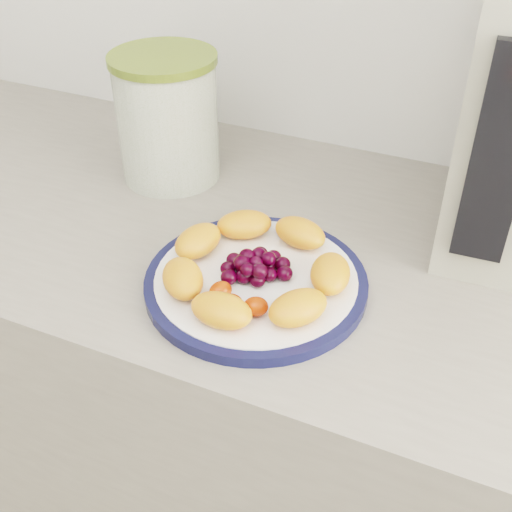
% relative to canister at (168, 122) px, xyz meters
% --- Properties ---
extents(counter, '(3.50, 0.60, 0.90)m').
position_rel_canister_xyz_m(counter, '(0.26, -0.09, -0.54)').
color(counter, gray).
rests_on(counter, floor).
extents(cabinet_face, '(3.48, 0.58, 0.84)m').
position_rel_canister_xyz_m(cabinet_face, '(0.26, -0.09, -0.57)').
color(cabinet_face, olive).
rests_on(cabinet_face, floor).
extents(plate_rim, '(0.29, 0.29, 0.01)m').
position_rel_canister_xyz_m(plate_rim, '(0.24, -0.21, -0.09)').
color(plate_rim, '#11153B').
rests_on(plate_rim, counter).
extents(plate_face, '(0.26, 0.26, 0.02)m').
position_rel_canister_xyz_m(plate_face, '(0.24, -0.21, -0.09)').
color(plate_face, white).
rests_on(plate_face, counter).
extents(canister, '(0.17, 0.17, 0.19)m').
position_rel_canister_xyz_m(canister, '(0.00, 0.00, 0.00)').
color(canister, '#3C5710').
rests_on(canister, counter).
extents(canister_lid, '(0.17, 0.17, 0.01)m').
position_rel_canister_xyz_m(canister_lid, '(0.00, 0.00, 0.10)').
color(canister_lid, '#606D29').
rests_on(canister_lid, canister).
extents(appliance_panel, '(0.06, 0.02, 0.27)m').
position_rel_canister_xyz_m(appliance_panel, '(0.49, -0.10, 0.09)').
color(appliance_panel, black).
rests_on(appliance_panel, appliance_body).
extents(fruit_plate, '(0.25, 0.24, 0.04)m').
position_rel_canister_xyz_m(fruit_plate, '(0.24, -0.21, -0.06)').
color(fruit_plate, orange).
rests_on(fruit_plate, plate_face).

